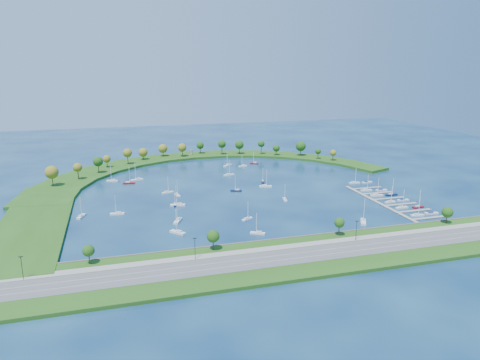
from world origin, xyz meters
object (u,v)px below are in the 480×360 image
object	(u,v)px
moored_boat_19	(178,204)
docked_boat_5	(403,200)
docked_boat_0	(417,215)
moored_boat_13	(265,186)
docked_boat_2	(402,207)
docked_boat_11	(367,182)
docked_boat_9	(381,190)
docked_boat_4	(390,202)
moored_boat_4	(177,194)
docked_boat_7	(391,194)
moored_boat_2	(243,166)
moored_boat_17	(247,218)
moored_boat_0	(258,232)
moored_boat_21	(285,199)
harbor_tower	(191,152)
moored_boat_10	(228,165)
moored_boat_15	(229,174)
moored_boat_14	(117,213)
docked_boat_10	(354,182)
moored_boat_11	(254,163)
docked_boat_3	(418,206)
moored_boat_12	(178,232)
moored_boat_8	(112,180)
moored_boat_5	(129,183)
moored_boat_7	(263,181)
moored_boat_3	(363,221)
moored_boat_9	(137,179)
moored_boat_18	(236,190)
docked_boat_8	(366,190)
docked_boat_1	(431,213)
moored_boat_16	(178,220)
moored_boat_6	(168,192)
dock_system	(389,202)
moored_boat_1	(175,204)

from	to	relation	value
moored_boat_19	docked_boat_5	xyz separation A→B (m)	(141.68, -29.41, -0.37)
docked_boat_0	moored_boat_13	bearing A→B (deg)	132.97
docked_boat_2	docked_boat_11	bearing A→B (deg)	73.11
docked_boat_9	docked_boat_4	bearing A→B (deg)	-103.61
moored_boat_4	docked_boat_7	distance (m)	144.29
moored_boat_2	moored_boat_17	xyz separation A→B (m)	(-35.51, -130.61, -0.01)
moored_boat_0	moored_boat_21	world-z (taller)	moored_boat_0
harbor_tower	moored_boat_0	bearing A→B (deg)	-90.38
moored_boat_2	docked_boat_5	world-z (taller)	moored_boat_2
docked_boat_2	moored_boat_10	bearing A→B (deg)	111.93
moored_boat_10	moored_boat_15	xyz separation A→B (m)	(-7.81, -33.59, -0.02)
moored_boat_14	docked_boat_0	size ratio (longest dim) A/B	1.05
moored_boat_14	docked_boat_4	distance (m)	169.56
moored_boat_14	moored_boat_19	world-z (taller)	moored_boat_19
moored_boat_19	docked_boat_10	bearing A→B (deg)	-161.59
moored_boat_11	docked_boat_9	size ratio (longest dim) A/B	1.38
moored_boat_2	docked_boat_11	size ratio (longest dim) A/B	1.33
moored_boat_11	moored_boat_17	xyz separation A→B (m)	(-48.42, -138.27, -0.01)
moored_boat_2	docked_boat_0	distance (m)	163.94
docked_boat_3	moored_boat_0	bearing A→B (deg)	-177.23
moored_boat_15	docked_boat_7	world-z (taller)	moored_boat_15
moored_boat_12	docked_boat_5	bearing A→B (deg)	-125.07
moored_boat_2	moored_boat_8	size ratio (longest dim) A/B	0.85
moored_boat_5	docked_boat_2	distance (m)	190.53
moored_boat_19	moored_boat_2	bearing A→B (deg)	-115.57
moored_boat_7	moored_boat_3	bearing A→B (deg)	31.81
moored_boat_0	docked_boat_11	bearing A→B (deg)	-116.26
harbor_tower	moored_boat_9	world-z (taller)	moored_boat_9
moored_boat_19	docked_boat_0	world-z (taller)	moored_boat_19
moored_boat_0	moored_boat_17	distance (m)	22.59
moored_boat_21	docked_boat_2	world-z (taller)	docked_boat_2
moored_boat_5	moored_boat_18	distance (m)	82.12
moored_boat_4	moored_boat_15	distance (m)	64.95
moored_boat_15	docked_boat_8	distance (m)	106.65
moored_boat_11	moored_boat_12	world-z (taller)	moored_boat_12
moored_boat_5	docked_boat_1	xyz separation A→B (m)	(168.99, -119.48, -0.33)
moored_boat_12	moored_boat_13	bearing A→B (deg)	-86.88
moored_boat_16	moored_boat_6	bearing A→B (deg)	-156.64
moored_boat_7	moored_boat_8	world-z (taller)	moored_boat_8
moored_boat_5	moored_boat_2	bearing A→B (deg)	22.74
dock_system	moored_boat_3	size ratio (longest dim) A/B	5.74
moored_boat_18	docked_boat_0	distance (m)	118.06
docked_boat_2	docked_boat_8	world-z (taller)	docked_boat_8
moored_boat_1	docked_boat_3	world-z (taller)	docked_boat_3
harbor_tower	moored_boat_14	bearing A→B (deg)	-114.59
moored_boat_10	moored_boat_21	distance (m)	107.86
moored_boat_14	moored_boat_11	bearing A→B (deg)	-130.37
dock_system	moored_boat_11	xyz separation A→B (m)	(-48.32, 131.80, 0.53)
moored_boat_14	moored_boat_4	bearing A→B (deg)	-136.45
moored_boat_9	docked_boat_2	distance (m)	190.00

